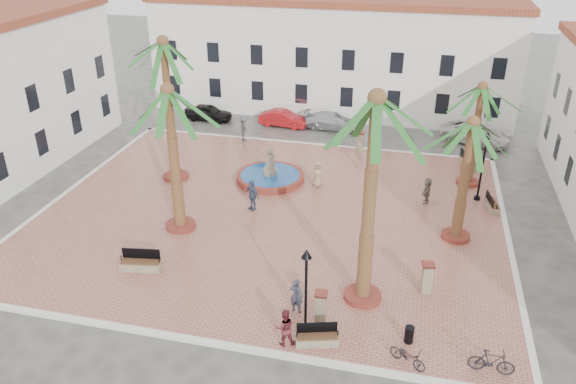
% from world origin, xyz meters
% --- Properties ---
extents(ground, '(120.00, 120.00, 0.00)m').
position_xyz_m(ground, '(0.00, 0.00, 0.00)').
color(ground, '#56544F').
rests_on(ground, ground).
extents(plaza, '(26.00, 22.00, 0.15)m').
position_xyz_m(plaza, '(0.00, 0.00, 0.07)').
color(plaza, '#AF6856').
rests_on(plaza, ground).
extents(kerb_n, '(26.30, 0.30, 0.16)m').
position_xyz_m(kerb_n, '(0.00, 11.00, 0.08)').
color(kerb_n, silver).
rests_on(kerb_n, ground).
extents(kerb_s, '(26.30, 0.30, 0.16)m').
position_xyz_m(kerb_s, '(0.00, -11.00, 0.08)').
color(kerb_s, silver).
rests_on(kerb_s, ground).
extents(kerb_e, '(0.30, 22.30, 0.16)m').
position_xyz_m(kerb_e, '(13.00, 0.00, 0.08)').
color(kerb_e, silver).
rests_on(kerb_e, ground).
extents(kerb_w, '(0.30, 22.30, 0.16)m').
position_xyz_m(kerb_w, '(-13.00, 0.00, 0.08)').
color(kerb_w, silver).
rests_on(kerb_w, ground).
extents(building_north, '(30.40, 7.40, 9.50)m').
position_xyz_m(building_north, '(-0.00, 19.99, 4.77)').
color(building_north, white).
rests_on(building_north, ground).
extents(fountain, '(4.34, 4.34, 2.24)m').
position_xyz_m(fountain, '(-1.19, 4.15, 0.45)').
color(fountain, maroon).
rests_on(fountain, plaza).
extents(palm_nw, '(5.35, 5.35, 9.14)m').
position_xyz_m(palm_nw, '(-7.25, 3.08, 7.99)').
color(palm_nw, maroon).
rests_on(palm_nw, plaza).
extents(palm_sw, '(5.29, 5.29, 8.12)m').
position_xyz_m(palm_sw, '(-4.40, -2.77, 7.02)').
color(palm_sw, maroon).
rests_on(palm_sw, plaza).
extents(palm_s, '(5.48, 5.48, 9.68)m').
position_xyz_m(palm_s, '(6.07, -6.69, 8.48)').
color(palm_s, maroon).
rests_on(palm_s, plaza).
extents(palm_e, '(4.94, 4.94, 6.82)m').
position_xyz_m(palm_e, '(10.25, -0.33, 5.84)').
color(palm_e, maroon).
rests_on(palm_e, plaza).
extents(palm_ne, '(4.69, 4.69, 6.65)m').
position_xyz_m(palm_ne, '(11.15, 6.68, 5.71)').
color(palm_ne, maroon).
rests_on(palm_ne, plaza).
extents(bench_s, '(2.04, 0.90, 1.04)m').
position_xyz_m(bench_s, '(-4.63, -6.99, 0.44)').
color(bench_s, gray).
rests_on(bench_s, plaza).
extents(bench_se, '(1.82, 1.01, 0.92)m').
position_xyz_m(bench_se, '(4.66, -10.11, 0.41)').
color(bench_se, gray).
rests_on(bench_se, plaza).
extents(bench_e, '(0.79, 1.69, 0.86)m').
position_xyz_m(bench_e, '(12.38, 3.53, 0.39)').
color(bench_e, gray).
rests_on(bench_e, plaza).
extents(bench_ne, '(1.21, 2.02, 1.02)m').
position_xyz_m(bench_ne, '(11.27, 9.45, 0.44)').
color(bench_ne, gray).
rests_on(bench_ne, plaza).
extents(lamppost_s, '(0.42, 0.42, 3.90)m').
position_xyz_m(lamppost_s, '(4.00, -9.31, 2.79)').
color(lamppost_s, black).
rests_on(lamppost_s, plaza).
extents(lamppost_e, '(0.47, 0.47, 4.34)m').
position_xyz_m(lamppost_e, '(11.62, 4.53, 3.09)').
color(lamppost_e, black).
rests_on(lamppost_e, plaza).
extents(bollard_se, '(0.57, 0.57, 1.49)m').
position_xyz_m(bollard_se, '(4.52, -8.70, 0.92)').
color(bollard_se, gray).
rests_on(bollard_se, plaza).
extents(bollard_n, '(0.59, 0.59, 1.47)m').
position_xyz_m(bollard_n, '(3.83, 10.34, 0.91)').
color(bollard_n, gray).
rests_on(bollard_n, plaza).
extents(bollard_e, '(0.65, 0.65, 1.53)m').
position_xyz_m(bollard_e, '(8.80, -5.55, 0.94)').
color(bollard_e, gray).
rests_on(bollard_e, plaza).
extents(litter_bin, '(0.38, 0.38, 0.74)m').
position_xyz_m(litter_bin, '(8.22, -9.11, 0.52)').
color(litter_bin, black).
rests_on(litter_bin, plaza).
extents(cyclist_a, '(0.68, 0.51, 1.68)m').
position_xyz_m(cyclist_a, '(3.38, -8.30, 0.99)').
color(cyclist_a, '#353B4D').
rests_on(cyclist_a, plaza).
extents(bicycle_a, '(1.63, 1.24, 0.82)m').
position_xyz_m(bicycle_a, '(8.23, -10.40, 0.56)').
color(bicycle_a, black).
rests_on(bicycle_a, plaza).
extents(cyclist_b, '(0.97, 0.87, 1.65)m').
position_xyz_m(cyclist_b, '(3.39, -10.40, 0.98)').
color(cyclist_b, maroon).
rests_on(cyclist_b, plaza).
extents(bicycle_b, '(1.73, 0.56, 1.03)m').
position_xyz_m(bicycle_b, '(11.29, -10.09, 0.66)').
color(bicycle_b, black).
rests_on(bicycle_b, plaza).
extents(pedestrian_fountain_a, '(0.93, 0.72, 1.68)m').
position_xyz_m(pedestrian_fountain_a, '(1.94, 3.99, 0.99)').
color(pedestrian_fountain_a, '#9C8163').
rests_on(pedestrian_fountain_a, plaza).
extents(pedestrian_fountain_b, '(1.15, 0.95, 1.84)m').
position_xyz_m(pedestrian_fountain_b, '(-1.17, 0.14, 1.07)').
color(pedestrian_fountain_b, '#384863').
rests_on(pedestrian_fountain_b, plaza).
extents(pedestrian_north, '(0.96, 1.38, 1.95)m').
position_xyz_m(pedestrian_north, '(-4.92, 10.40, 1.12)').
color(pedestrian_north, '#4D4C52').
rests_on(pedestrian_north, plaza).
extents(pedestrian_east, '(0.63, 1.51, 1.58)m').
position_xyz_m(pedestrian_east, '(8.62, 3.40, 0.94)').
color(pedestrian_east, '#6F6358').
rests_on(pedestrian_east, plaza).
extents(car_black, '(3.98, 1.73, 1.34)m').
position_xyz_m(car_black, '(-9.32, 14.47, 0.67)').
color(car_black, black).
rests_on(car_black, ground).
extents(car_red, '(4.06, 1.78, 1.30)m').
position_xyz_m(car_red, '(-2.91, 14.56, 0.65)').
color(car_red, '#AF1419').
rests_on(car_red, ground).
extents(car_silver, '(4.64, 2.05, 1.32)m').
position_xyz_m(car_silver, '(1.06, 14.84, 0.66)').
color(car_silver, '#B4B6BE').
rests_on(car_silver, ground).
extents(car_white, '(5.52, 4.19, 1.39)m').
position_xyz_m(car_white, '(11.99, 14.46, 0.70)').
color(car_white, silver).
rests_on(car_white, ground).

